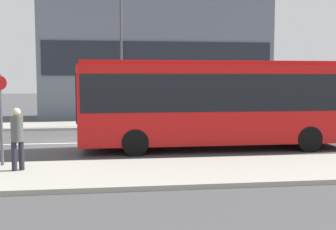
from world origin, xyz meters
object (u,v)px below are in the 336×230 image
Objects in this scene: city_bus at (217,99)px; parked_car_0 at (330,117)px; bus_stop_sign at (1,112)px; street_lamp at (121,37)px; pedestrian_near_stop at (17,135)px.

parked_car_0 is at bearing 40.50° from city_bus.
bus_stop_sign is 11.48m from street_lamp.
parked_car_0 is 17.08m from pedestrian_near_stop.
city_bus reaches higher than bus_stop_sign.
parked_car_0 is (7.72, 5.55, -1.33)m from city_bus.
parked_car_0 is 0.53× the size of street_lamp.
bus_stop_sign is (-15.06, -8.31, 1.12)m from parked_car_0.
city_bus is 9.60m from parked_car_0.
street_lamp is (-3.49, 7.56, 3.04)m from city_bus.
parked_car_0 is 2.39× the size of pedestrian_near_stop.
bus_stop_sign is at bearing -151.12° from parked_car_0.
street_lamp is at bearing 119.57° from city_bus.
pedestrian_near_stop is at bearing -106.13° from street_lamp.
pedestrian_near_stop is (-6.71, -3.57, -0.79)m from city_bus.
bus_stop_sign is at bearing -154.64° from city_bus.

